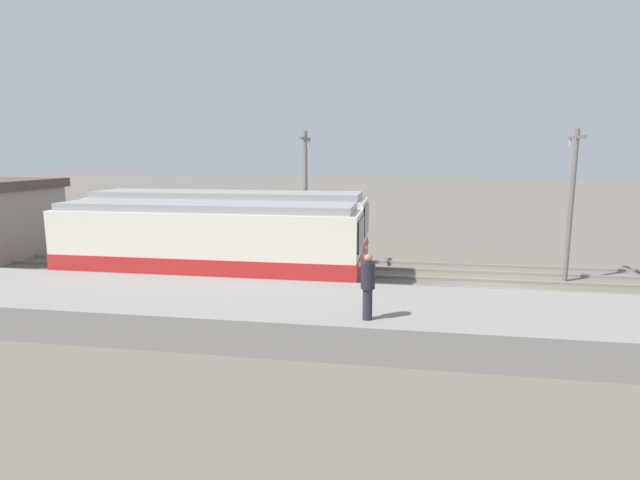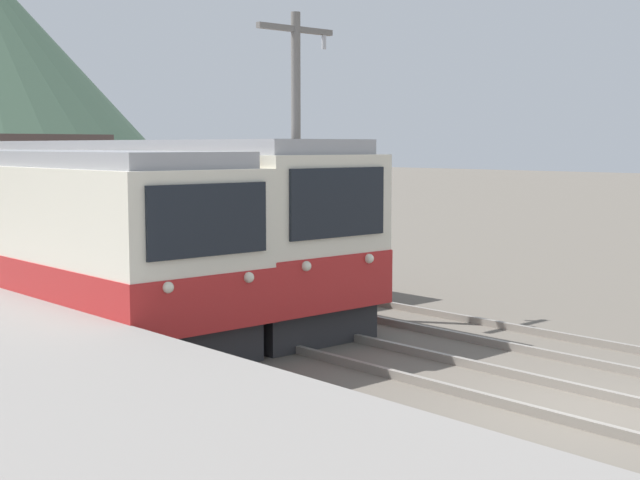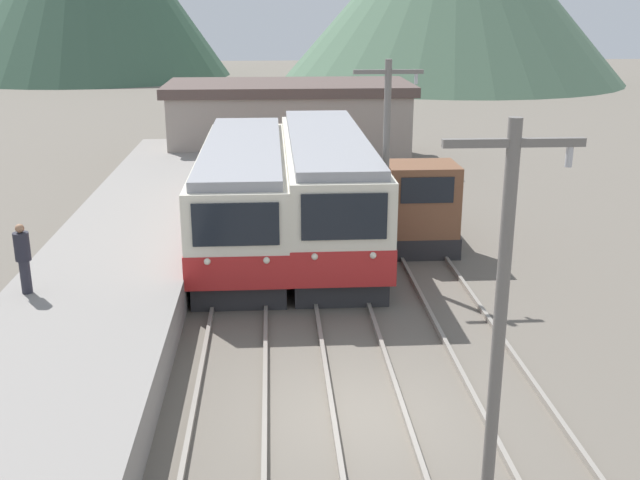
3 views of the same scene
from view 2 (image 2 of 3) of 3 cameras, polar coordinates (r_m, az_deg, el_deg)
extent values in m
plane|color=#665E54|center=(12.83, 17.05, -10.83)|extent=(200.00, 200.00, 0.00)
cube|color=gray|center=(10.23, 7.14, -14.58)|extent=(0.10, 60.00, 0.14)
cube|color=gray|center=(11.30, 12.04, -12.64)|extent=(0.10, 60.00, 0.14)
cube|color=gray|center=(12.38, 15.80, -11.07)|extent=(0.10, 60.00, 0.14)
cube|color=gray|center=(13.58, 19.08, -9.64)|extent=(0.10, 60.00, 0.14)
cube|color=#28282B|center=(19.43, -17.17, -4.04)|extent=(2.58, 11.35, 0.70)
cube|color=silver|center=(19.22, -17.33, 0.79)|extent=(2.80, 11.82, 2.59)
cube|color=red|center=(19.31, -17.25, -1.66)|extent=(2.84, 11.86, 0.93)
cube|color=black|center=(14.02, -7.13, 1.28)|extent=(2.24, 0.06, 1.14)
sphere|color=silver|center=(13.71, -9.70, -3.01)|extent=(0.18, 0.18, 0.18)
sphere|color=silver|center=(14.58, -4.58, -2.40)|extent=(0.18, 0.18, 0.18)
cube|color=#939399|center=(19.15, -17.46, 5.07)|extent=(2.46, 11.35, 0.28)
cube|color=#28282B|center=(20.92, -10.44, -3.16)|extent=(2.58, 11.72, 0.70)
cube|color=silver|center=(20.71, -10.54, 1.63)|extent=(2.80, 12.21, 2.80)
cube|color=red|center=(20.80, -10.49, -0.84)|extent=(2.84, 12.25, 1.01)
cube|color=black|center=(15.79, 1.19, 2.41)|extent=(2.24, 0.06, 1.23)
sphere|color=silver|center=(15.37, -0.89, -1.68)|extent=(0.18, 0.18, 0.18)
sphere|color=silver|center=(16.42, 3.16, -1.19)|extent=(0.18, 0.18, 0.18)
cube|color=#939399|center=(20.66, -10.62, 5.90)|extent=(2.46, 11.72, 0.28)
cube|color=#28282B|center=(23.21, -5.12, -2.18)|extent=(2.40, 5.80, 0.70)
cube|color=brown|center=(21.51, -1.99, 1.21)|extent=(2.28, 1.86, 2.30)
cube|color=black|center=(20.75, -0.31, 2.44)|extent=(1.68, 0.04, 0.83)
cube|color=brown|center=(23.83, -6.48, 0.57)|extent=(1.92, 3.84, 1.40)
cylinder|color=black|center=(23.76, -6.51, 2.85)|extent=(0.16, 0.16, 0.50)
cylinder|color=slate|center=(18.93, -1.54, 4.70)|extent=(0.20, 0.20, 6.43)
cube|color=slate|center=(19.07, -1.57, 13.34)|extent=(2.00, 0.12, 0.12)
cylinder|color=#B2B2B7|center=(19.58, 0.26, 12.57)|extent=(0.10, 0.10, 0.30)
camera|label=1|loc=(14.25, -88.18, 7.19)|focal=28.00mm
camera|label=3|loc=(12.17, 88.32, 20.65)|focal=42.00mm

